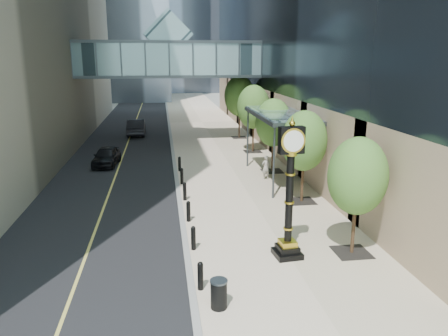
{
  "coord_description": "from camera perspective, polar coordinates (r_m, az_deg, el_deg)",
  "views": [
    {
      "loc": [
        -3.8,
        -12.33,
        7.74
      ],
      "look_at": [
        -1.04,
        6.96,
        2.75
      ],
      "focal_mm": 35.0,
      "sensor_mm": 36.0,
      "label": 1
    }
  ],
  "objects": [
    {
      "name": "skywalk",
      "position": [
        40.33,
        -7.22,
        14.22
      ],
      "size": [
        17.0,
        4.2,
        5.8
      ],
      "color": "#44616D",
      "rests_on": "ground"
    },
    {
      "name": "pedestrian",
      "position": [
        28.13,
        5.48,
        0.09
      ],
      "size": [
        0.66,
        0.53,
        1.56
      ],
      "primitive_type": "imported",
      "rotation": [
        0.0,
        0.0,
        3.46
      ],
      "color": "#A9A59B",
      "rests_on": "sidewalk"
    },
    {
      "name": "street_trees",
      "position": [
        31.71,
        5.47,
        6.91
      ],
      "size": [
        2.9,
        28.6,
        5.96
      ],
      "color": "black",
      "rests_on": "sidewalk"
    },
    {
      "name": "car_near",
      "position": [
        32.94,
        -15.1,
        1.52
      ],
      "size": [
        1.98,
        4.12,
        1.36
      ],
      "primitive_type": "imported",
      "rotation": [
        0.0,
        0.0,
        -0.1
      ],
      "color": "black",
      "rests_on": "road"
    },
    {
      "name": "ground",
      "position": [
        15.04,
        8.05,
        -16.76
      ],
      "size": [
        320.0,
        320.0,
        0.0
      ],
      "primitive_type": "plane",
      "color": "gray",
      "rests_on": "ground"
    },
    {
      "name": "bollard_row",
      "position": [
        22.54,
        -4.92,
        -4.39
      ],
      "size": [
        0.2,
        16.2,
        0.9
      ],
      "color": "black",
      "rests_on": "sidewalk"
    },
    {
      "name": "road",
      "position": [
        52.99,
        -11.57,
        5.69
      ],
      "size": [
        8.0,
        180.0,
        0.02
      ],
      "primitive_type": "cube",
      "color": "black",
      "rests_on": "ground"
    },
    {
      "name": "street_clock",
      "position": [
        16.94,
        8.52,
        -4.15
      ],
      "size": [
        1.11,
        1.11,
        5.41
      ],
      "rotation": [
        0.0,
        0.0,
        0.1
      ],
      "color": "black",
      "rests_on": "sidewalk"
    },
    {
      "name": "sidewalk",
      "position": [
        53.11,
        -2.88,
        6.0
      ],
      "size": [
        8.0,
        180.0,
        0.06
      ],
      "primitive_type": "cube",
      "color": "beige",
      "rests_on": "ground"
    },
    {
      "name": "entrance_canopy",
      "position": [
        27.54,
        7.31,
        6.85
      ],
      "size": [
        3.0,
        8.0,
        4.38
      ],
      "color": "#383F44",
      "rests_on": "ground"
    },
    {
      "name": "curb",
      "position": [
        52.9,
        -7.22,
        5.87
      ],
      "size": [
        0.25,
        180.0,
        0.07
      ],
      "primitive_type": "cube",
      "color": "gray",
      "rests_on": "ground"
    },
    {
      "name": "trash_bin",
      "position": [
        14.2,
        -0.68,
        -16.24
      ],
      "size": [
        0.57,
        0.57,
        0.9
      ],
      "primitive_type": "cylinder",
      "rotation": [
        0.0,
        0.0,
        -0.09
      ],
      "color": "black",
      "rests_on": "sidewalk"
    },
    {
      "name": "car_far",
      "position": [
        45.17,
        -11.38,
        5.28
      ],
      "size": [
        1.75,
        4.93,
        1.62
      ],
      "primitive_type": "imported",
      "rotation": [
        0.0,
        0.0,
        3.15
      ],
      "color": "black",
      "rests_on": "road"
    }
  ]
}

